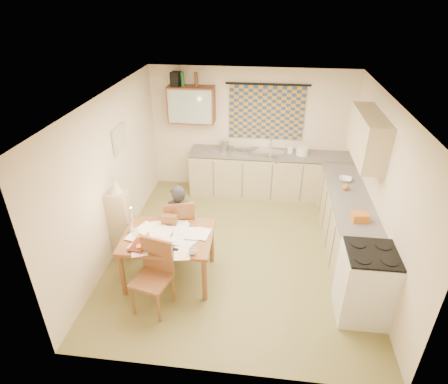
# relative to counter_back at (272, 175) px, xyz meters

# --- Properties ---
(floor) EXTENTS (4.00, 4.50, 0.02)m
(floor) POSITION_rel_counter_back_xyz_m (-0.48, -1.95, -0.46)
(floor) COLOR olive
(floor) RESTS_ON ground
(ceiling) EXTENTS (4.00, 4.50, 0.02)m
(ceiling) POSITION_rel_counter_back_xyz_m (-0.48, -1.95, 2.06)
(ceiling) COLOR white
(ceiling) RESTS_ON floor
(wall_back) EXTENTS (4.00, 0.02, 2.50)m
(wall_back) POSITION_rel_counter_back_xyz_m (-0.48, 0.31, 0.80)
(wall_back) COLOR beige
(wall_back) RESTS_ON floor
(wall_front) EXTENTS (4.00, 0.02, 2.50)m
(wall_front) POSITION_rel_counter_back_xyz_m (-0.48, -4.21, 0.80)
(wall_front) COLOR beige
(wall_front) RESTS_ON floor
(wall_left) EXTENTS (0.02, 4.50, 2.50)m
(wall_left) POSITION_rel_counter_back_xyz_m (-2.49, -1.95, 0.80)
(wall_left) COLOR beige
(wall_left) RESTS_ON floor
(wall_right) EXTENTS (0.02, 4.50, 2.50)m
(wall_right) POSITION_rel_counter_back_xyz_m (1.53, -1.95, 0.80)
(wall_right) COLOR beige
(wall_right) RESTS_ON floor
(window_blind) EXTENTS (1.45, 0.03, 1.05)m
(window_blind) POSITION_rel_counter_back_xyz_m (-0.18, 0.27, 1.20)
(window_blind) COLOR navy
(window_blind) RESTS_ON wall_back
(curtain_rod) EXTENTS (1.60, 0.04, 0.04)m
(curtain_rod) POSITION_rel_counter_back_xyz_m (-0.18, 0.25, 1.75)
(curtain_rod) COLOR black
(curtain_rod) RESTS_ON wall_back
(wall_cabinet) EXTENTS (0.90, 0.34, 0.70)m
(wall_cabinet) POSITION_rel_counter_back_xyz_m (-1.63, 0.13, 1.35)
(wall_cabinet) COLOR #5B2E1D
(wall_cabinet) RESTS_ON wall_back
(wall_cabinet_glass) EXTENTS (0.84, 0.02, 0.64)m
(wall_cabinet_glass) POSITION_rel_counter_back_xyz_m (-1.63, -0.04, 1.35)
(wall_cabinet_glass) COLOR #99B2A5
(wall_cabinet_glass) RESTS_ON wall_back
(upper_cabinet_right) EXTENTS (0.34, 1.30, 0.70)m
(upper_cabinet_right) POSITION_rel_counter_back_xyz_m (1.35, -1.40, 1.40)
(upper_cabinet_right) COLOR tan
(upper_cabinet_right) RESTS_ON wall_right
(framed_print) EXTENTS (0.04, 0.50, 0.40)m
(framed_print) POSITION_rel_counter_back_xyz_m (-2.45, -1.55, 1.25)
(framed_print) COLOR beige
(framed_print) RESTS_ON wall_left
(print_canvas) EXTENTS (0.01, 0.42, 0.32)m
(print_canvas) POSITION_rel_counter_back_xyz_m (-2.42, -1.55, 1.25)
(print_canvas) COLOR silver
(print_canvas) RESTS_ON wall_left
(counter_back) EXTENTS (3.30, 0.62, 0.92)m
(counter_back) POSITION_rel_counter_back_xyz_m (0.00, 0.00, 0.00)
(counter_back) COLOR tan
(counter_back) RESTS_ON floor
(counter_right) EXTENTS (0.62, 2.95, 0.92)m
(counter_right) POSITION_rel_counter_back_xyz_m (1.22, -1.77, -0.00)
(counter_right) COLOR tan
(counter_right) RESTS_ON floor
(stove) EXTENTS (0.65, 0.65, 1.00)m
(stove) POSITION_rel_counter_back_xyz_m (1.22, -3.10, 0.05)
(stove) COLOR white
(stove) RESTS_ON floor
(sink) EXTENTS (0.69, 0.64, 0.10)m
(sink) POSITION_rel_counter_back_xyz_m (-0.09, 0.00, 0.43)
(sink) COLOR silver
(sink) RESTS_ON counter_back
(tap) EXTENTS (0.04, 0.04, 0.28)m
(tap) POSITION_rel_counter_back_xyz_m (-0.06, 0.18, 0.61)
(tap) COLOR silver
(tap) RESTS_ON counter_back
(dish_rack) EXTENTS (0.39, 0.35, 0.06)m
(dish_rack) POSITION_rel_counter_back_xyz_m (-0.63, 0.00, 0.50)
(dish_rack) COLOR silver
(dish_rack) RESTS_ON counter_back
(kettle) EXTENTS (0.21, 0.21, 0.24)m
(kettle) POSITION_rel_counter_back_xyz_m (-0.97, 0.00, 0.59)
(kettle) COLOR silver
(kettle) RESTS_ON counter_back
(mixing_bowl) EXTENTS (0.29, 0.29, 0.16)m
(mixing_bowl) POSITION_rel_counter_back_xyz_m (0.56, -0.00, 0.55)
(mixing_bowl) COLOR white
(mixing_bowl) RESTS_ON counter_back
(soap_bottle) EXTENTS (0.13, 0.13, 0.20)m
(soap_bottle) POSITION_rel_counter_back_xyz_m (0.33, 0.05, 0.57)
(soap_bottle) COLOR white
(soap_bottle) RESTS_ON counter_back
(bowl) EXTENTS (0.32, 0.32, 0.05)m
(bowl) POSITION_rel_counter_back_xyz_m (1.22, -1.03, 0.49)
(bowl) COLOR white
(bowl) RESTS_ON counter_right
(orange_bag) EXTENTS (0.24, 0.19, 0.12)m
(orange_bag) POSITION_rel_counter_back_xyz_m (1.22, -2.27, 0.53)
(orange_bag) COLOR #C1661D
(orange_bag) RESTS_ON counter_right
(fruit_orange) EXTENTS (0.10, 0.10, 0.10)m
(fruit_orange) POSITION_rel_counter_back_xyz_m (1.17, -1.37, 0.52)
(fruit_orange) COLOR #C1661D
(fruit_orange) RESTS_ON counter_right
(speaker) EXTENTS (0.18, 0.22, 0.26)m
(speaker) POSITION_rel_counter_back_xyz_m (-1.91, 0.13, 1.83)
(speaker) COLOR black
(speaker) RESTS_ON wall_cabinet
(bottle_green) EXTENTS (0.08, 0.08, 0.26)m
(bottle_green) POSITION_rel_counter_back_xyz_m (-1.78, 0.13, 1.83)
(bottle_green) COLOR #195926
(bottle_green) RESTS_ON wall_cabinet
(bottle_brown) EXTENTS (0.09, 0.09, 0.26)m
(bottle_brown) POSITION_rel_counter_back_xyz_m (-1.52, 0.13, 1.83)
(bottle_brown) COLOR #5B2E1D
(bottle_brown) RESTS_ON wall_cabinet
(dining_table) EXTENTS (1.29, 1.00, 0.75)m
(dining_table) POSITION_rel_counter_back_xyz_m (-1.44, -2.72, -0.07)
(dining_table) COLOR brown
(dining_table) RESTS_ON floor
(chair_far) EXTENTS (0.57, 0.57, 1.03)m
(chair_far) POSITION_rel_counter_back_xyz_m (-1.42, -2.13, -0.13)
(chair_far) COLOR brown
(chair_far) RESTS_ON floor
(chair_near) EXTENTS (0.54, 0.54, 0.99)m
(chair_near) POSITION_rel_counter_back_xyz_m (-1.51, -3.33, -0.14)
(chair_near) COLOR brown
(chair_near) RESTS_ON floor
(person) EXTENTS (0.56, 0.46, 1.26)m
(person) POSITION_rel_counter_back_xyz_m (-1.40, -2.19, 0.18)
(person) COLOR black
(person) RESTS_ON floor
(shelf_stand) EXTENTS (0.32, 0.30, 1.13)m
(shelf_stand) POSITION_rel_counter_back_xyz_m (-2.32, -2.25, 0.11)
(shelf_stand) COLOR tan
(shelf_stand) RESTS_ON floor
(lampshade) EXTENTS (0.20, 0.20, 0.22)m
(lampshade) POSITION_rel_counter_back_xyz_m (-2.32, -2.25, 0.79)
(lampshade) COLOR beige
(lampshade) RESTS_ON shelf_stand
(letter_rack) EXTENTS (0.22, 0.11, 0.16)m
(letter_rack) POSITION_rel_counter_back_xyz_m (-1.48, -2.45, 0.38)
(letter_rack) COLOR brown
(letter_rack) RESTS_ON dining_table
(mug) EXTENTS (0.18, 0.18, 0.09)m
(mug) POSITION_rel_counter_back_xyz_m (-1.01, -3.08, 0.34)
(mug) COLOR white
(mug) RESTS_ON dining_table
(magazine) EXTENTS (0.29, 0.34, 0.03)m
(magazine) POSITION_rel_counter_back_xyz_m (-1.86, -3.00, 0.31)
(magazine) COLOR maroon
(magazine) RESTS_ON dining_table
(book) EXTENTS (0.32, 0.36, 0.02)m
(book) POSITION_rel_counter_back_xyz_m (-1.86, -2.82, 0.31)
(book) COLOR #C1661D
(book) RESTS_ON dining_table
(orange_box) EXTENTS (0.14, 0.11, 0.04)m
(orange_box) POSITION_rel_counter_back_xyz_m (-1.72, -3.04, 0.32)
(orange_box) COLOR #C1661D
(orange_box) RESTS_ON dining_table
(eyeglasses) EXTENTS (0.14, 0.07, 0.02)m
(eyeglasses) POSITION_rel_counter_back_xyz_m (-1.28, -3.02, 0.31)
(eyeglasses) COLOR black
(eyeglasses) RESTS_ON dining_table
(candle_holder) EXTENTS (0.07, 0.07, 0.18)m
(candle_holder) POSITION_rel_counter_back_xyz_m (-1.96, -2.72, 0.39)
(candle_holder) COLOR silver
(candle_holder) RESTS_ON dining_table
(candle) EXTENTS (0.03, 0.03, 0.22)m
(candle) POSITION_rel_counter_back_xyz_m (-1.94, -2.70, 0.59)
(candle) COLOR white
(candle) RESTS_ON dining_table
(candle_flame) EXTENTS (0.02, 0.02, 0.02)m
(candle_flame) POSITION_rel_counter_back_xyz_m (-1.93, -2.71, 0.71)
(candle_flame) COLOR #FFCC66
(candle_flame) RESTS_ON dining_table
(papers) EXTENTS (1.17, 0.92, 0.03)m
(papers) POSITION_rel_counter_back_xyz_m (-1.45, -2.74, 0.31)
(papers) COLOR white
(papers) RESTS_ON dining_table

